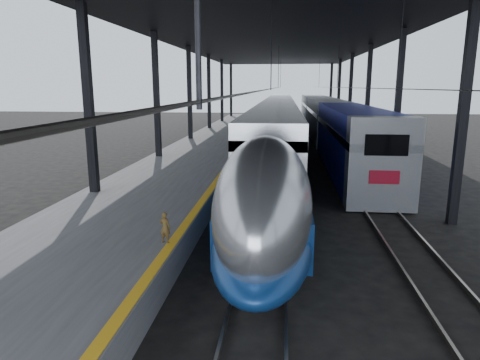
# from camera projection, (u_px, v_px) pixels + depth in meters

# --- Properties ---
(ground) EXTENTS (160.00, 160.00, 0.00)m
(ground) POSITION_uv_depth(u_px,v_px,m) (202.00, 262.00, 13.93)
(ground) COLOR black
(ground) RESTS_ON ground
(platform) EXTENTS (6.00, 80.00, 1.00)m
(platform) POSITION_uv_depth(u_px,v_px,m) (206.00, 153.00, 33.61)
(platform) COLOR #4C4C4F
(platform) RESTS_ON ground
(yellow_strip) EXTENTS (0.30, 80.00, 0.01)m
(yellow_strip) POSITION_uv_depth(u_px,v_px,m) (241.00, 147.00, 33.22)
(yellow_strip) COLOR gold
(yellow_strip) RESTS_ON platform
(rails) EXTENTS (6.52, 80.00, 0.16)m
(rails) POSITION_uv_depth(u_px,v_px,m) (308.00, 160.00, 32.90)
(rails) COLOR slate
(rails) RESTS_ON ground
(canopy) EXTENTS (18.00, 75.00, 9.47)m
(canopy) POSITION_uv_depth(u_px,v_px,m) (277.00, 37.00, 31.22)
(canopy) COLOR black
(canopy) RESTS_ON ground
(tgv_train) EXTENTS (2.99, 65.20, 4.29)m
(tgv_train) POSITION_uv_depth(u_px,v_px,m) (278.00, 126.00, 39.68)
(tgv_train) COLOR #ACAFB3
(tgv_train) RESTS_ON ground
(second_train) EXTENTS (3.12, 56.05, 4.29)m
(second_train) POSITION_uv_depth(u_px,v_px,m) (326.00, 119.00, 45.19)
(second_train) COLOR navy
(second_train) RESTS_ON ground
(child) EXTENTS (0.40, 0.31, 0.96)m
(child) POSITION_uv_depth(u_px,v_px,m) (165.00, 228.00, 12.74)
(child) COLOR #533F1B
(child) RESTS_ON platform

